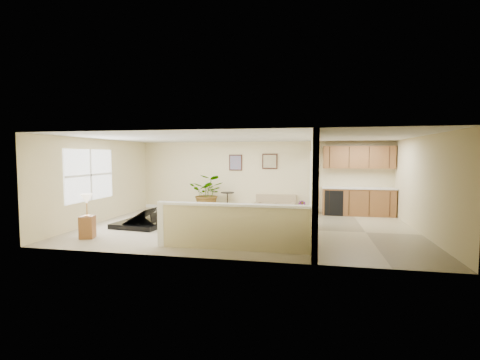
% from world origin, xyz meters
% --- Properties ---
extents(floor, '(9.00, 9.00, 0.00)m').
position_xyz_m(floor, '(0.00, 0.00, 0.00)').
color(floor, tan).
rests_on(floor, ground).
extents(back_wall, '(9.00, 0.04, 2.50)m').
position_xyz_m(back_wall, '(0.00, 3.00, 1.25)').
color(back_wall, beige).
rests_on(back_wall, floor).
extents(front_wall, '(9.00, 0.04, 2.50)m').
position_xyz_m(front_wall, '(0.00, -3.00, 1.25)').
color(front_wall, beige).
rests_on(front_wall, floor).
extents(left_wall, '(0.04, 6.00, 2.50)m').
position_xyz_m(left_wall, '(-4.50, 0.00, 1.25)').
color(left_wall, beige).
rests_on(left_wall, floor).
extents(right_wall, '(0.04, 6.00, 2.50)m').
position_xyz_m(right_wall, '(4.50, 0.00, 1.25)').
color(right_wall, beige).
rests_on(right_wall, floor).
extents(ceiling, '(9.00, 6.00, 0.04)m').
position_xyz_m(ceiling, '(0.00, 0.00, 2.50)').
color(ceiling, silver).
rests_on(ceiling, back_wall).
extents(kitchen_vinyl, '(2.70, 6.00, 0.01)m').
position_xyz_m(kitchen_vinyl, '(3.15, 0.00, 0.00)').
color(kitchen_vinyl, tan).
rests_on(kitchen_vinyl, floor).
extents(interior_partition, '(0.18, 5.99, 2.50)m').
position_xyz_m(interior_partition, '(1.80, 0.25, 1.22)').
color(interior_partition, beige).
rests_on(interior_partition, floor).
extents(pony_half_wall, '(3.42, 0.22, 1.00)m').
position_xyz_m(pony_half_wall, '(0.08, -2.30, 0.52)').
color(pony_half_wall, beige).
rests_on(pony_half_wall, floor).
extents(left_window, '(0.05, 2.15, 1.45)m').
position_xyz_m(left_window, '(-4.49, -0.50, 1.45)').
color(left_window, white).
rests_on(left_window, left_wall).
extents(wall_art_left, '(0.48, 0.04, 0.58)m').
position_xyz_m(wall_art_left, '(-0.95, 2.97, 1.75)').
color(wall_art_left, '#3C2015').
rests_on(wall_art_left, back_wall).
extents(wall_mirror, '(0.55, 0.04, 0.55)m').
position_xyz_m(wall_mirror, '(0.30, 2.97, 1.80)').
color(wall_mirror, '#3C2015').
rests_on(wall_mirror, back_wall).
extents(kitchen_cabinets, '(2.36, 0.65, 2.33)m').
position_xyz_m(kitchen_cabinets, '(3.19, 2.73, 0.87)').
color(kitchen_cabinets, '#985631').
rests_on(kitchen_cabinets, floor).
extents(piano, '(1.65, 1.71, 1.26)m').
position_xyz_m(piano, '(-3.00, -0.34, 0.52)').
color(piano, black).
rests_on(piano, floor).
extents(piano_bench, '(0.43, 0.81, 0.53)m').
position_xyz_m(piano_bench, '(-1.57, -0.43, 0.27)').
color(piano_bench, black).
rests_on(piano_bench, floor).
extents(loveseat, '(1.49, 0.91, 0.82)m').
position_xyz_m(loveseat, '(0.51, 2.70, 0.31)').
color(loveseat, tan).
rests_on(loveseat, floor).
extents(accent_table, '(0.48, 0.48, 0.69)m').
position_xyz_m(accent_table, '(-1.18, 2.65, 0.44)').
color(accent_table, black).
rests_on(accent_table, floor).
extents(palm_plant, '(1.22, 1.06, 1.34)m').
position_xyz_m(palm_plant, '(-1.83, 2.41, 0.66)').
color(palm_plant, black).
rests_on(palm_plant, floor).
extents(small_plant, '(0.30, 0.30, 0.48)m').
position_xyz_m(small_plant, '(1.45, 2.39, 0.20)').
color(small_plant, black).
rests_on(small_plant, floor).
extents(lamp_stand, '(0.39, 0.39, 1.08)m').
position_xyz_m(lamp_stand, '(-3.58, -1.96, 0.46)').
color(lamp_stand, '#985631').
rests_on(lamp_stand, floor).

